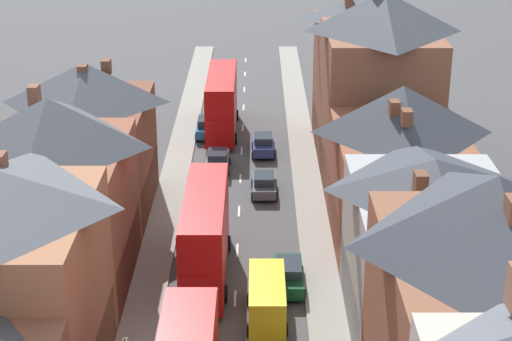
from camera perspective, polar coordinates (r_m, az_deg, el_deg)
name	(u,v)px	position (r m, az deg, el deg)	size (l,w,h in m)	color
pavement_left	(164,235)	(57.03, -6.12, -4.31)	(2.20, 104.00, 0.14)	gray
pavement_right	(318,236)	(56.81, 4.19, -4.35)	(2.20, 104.00, 0.14)	gray
centre_line_dashes	(241,250)	(54.94, -1.02, -5.33)	(0.14, 97.80, 0.01)	silver
terrace_row_right	(440,242)	(43.52, 12.19, -4.71)	(8.00, 71.48, 14.55)	#B2704C
double_decker_bus_lead	(209,234)	(50.79, -3.17, -4.22)	(2.74, 10.80, 5.30)	red
double_decker_bus_mid_street	(225,102)	(75.03, -2.05, 4.60)	(2.74, 10.80, 5.30)	#B70F0F
car_near_blue	(221,161)	(67.03, -2.32, 0.65)	(1.90, 4.13, 1.70)	gray
car_parked_left_a	(267,144)	(70.49, 0.74, 1.76)	(1.90, 3.89, 1.69)	navy
car_parked_right_a	(268,184)	(62.82, 0.79, -0.89)	(1.90, 4.02, 1.58)	#4C515B
car_mid_black	(211,127)	(74.80, -3.05, 2.93)	(1.90, 4.05, 1.68)	#236093
car_parked_left_b	(292,274)	(50.42, 2.41, -6.93)	(1.90, 4.41, 1.69)	#144728
delivery_van	(270,298)	(47.04, 0.97, -8.51)	(2.20, 5.20, 2.41)	yellow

